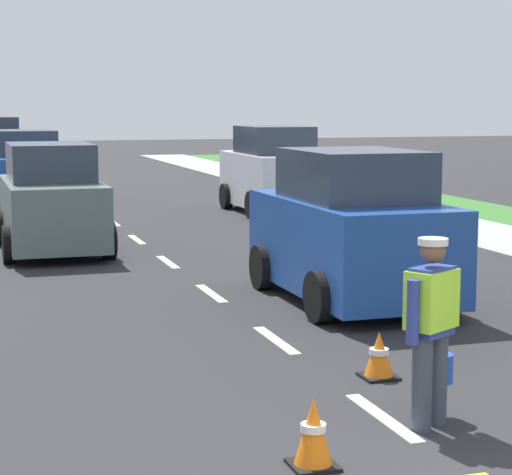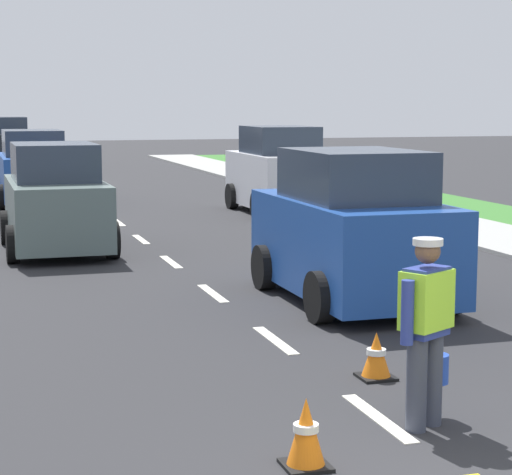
% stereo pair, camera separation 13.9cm
% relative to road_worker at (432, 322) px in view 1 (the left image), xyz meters
% --- Properties ---
extents(ground_plane, '(96.00, 96.00, 0.00)m').
position_rel_road_worker_xyz_m(ground_plane, '(-0.29, 18.63, -0.93)').
color(ground_plane, '#28282B').
extents(lane_center_line, '(0.14, 46.40, 0.01)m').
position_rel_road_worker_xyz_m(lane_center_line, '(-0.29, 22.83, -0.93)').
color(lane_center_line, silver).
rests_on(lane_center_line, ground).
extents(road_worker, '(0.64, 0.60, 1.67)m').
position_rel_road_worker_xyz_m(road_worker, '(0.00, 0.00, 0.00)').
color(road_worker, '#383D4C').
rests_on(road_worker, ground).
extents(traffic_cone_near, '(0.36, 0.36, 0.49)m').
position_rel_road_worker_xyz_m(traffic_cone_near, '(0.21, 1.51, -0.69)').
color(traffic_cone_near, black).
rests_on(traffic_cone_near, ground).
extents(traffic_cone_far, '(0.36, 0.36, 0.56)m').
position_rel_road_worker_xyz_m(traffic_cone_far, '(-1.32, -0.60, -0.66)').
color(traffic_cone_far, black).
rests_on(traffic_cone_far, ground).
extents(car_oncoming_second, '(2.04, 4.17, 2.07)m').
position_rel_road_worker_xyz_m(car_oncoming_second, '(-1.88, 20.37, 0.03)').
color(car_oncoming_second, '#1E4799').
rests_on(car_oncoming_second, ground).
extents(car_outgoing_ahead, '(2.08, 3.86, 2.16)m').
position_rel_road_worker_xyz_m(car_outgoing_ahead, '(1.47, 5.23, 0.07)').
color(car_outgoing_ahead, '#1E4799').
rests_on(car_outgoing_ahead, ground).
extents(car_oncoming_lead, '(1.98, 3.92, 2.05)m').
position_rel_road_worker_xyz_m(car_oncoming_lead, '(-2.10, 11.29, 0.02)').
color(car_oncoming_lead, slate).
rests_on(car_oncoming_lead, ground).
extents(car_parked_far, '(2.05, 3.83, 2.23)m').
position_rel_road_worker_xyz_m(car_parked_far, '(4.02, 16.30, 0.10)').
color(car_parked_far, silver).
rests_on(car_parked_far, ground).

